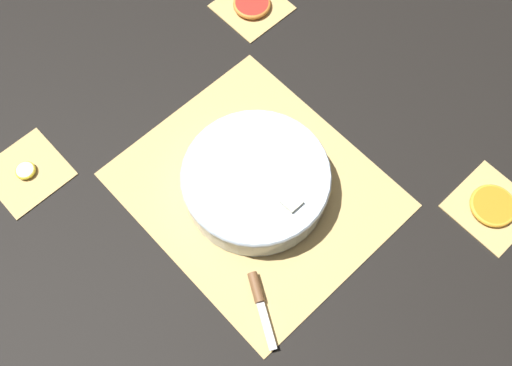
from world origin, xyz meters
The scene contains 10 objects.
ground_plane centered at (0.00, 0.00, 0.00)m, with size 6.00×6.00×0.00m, color black.
bamboo_mat_center centered at (0.00, 0.00, 0.00)m, with size 0.49×0.42×0.01m.
coaster_mat_near_left centered at (-0.34, -0.30, 0.00)m, with size 0.14×0.14×0.01m.
coaster_mat_far_left centered at (-0.34, 0.30, 0.00)m, with size 0.14×0.14×0.01m.
coaster_mat_far_right centered at (0.34, 0.30, 0.00)m, with size 0.14×0.14×0.01m.
fruit_salad_bowl centered at (0.00, 0.00, 0.04)m, with size 0.28×0.28×0.08m.
paring_knife centered at (0.15, -0.14, 0.01)m, with size 0.13×0.08×0.02m.
orange_slice_whole centered at (0.34, 0.30, 0.01)m, with size 0.09×0.09×0.01m.
banana_coin_single centered at (-0.34, -0.30, 0.01)m, with size 0.04×0.04×0.01m.
grapefruit_slice centered at (-0.34, 0.30, 0.01)m, with size 0.09×0.09×0.01m.
Camera 1 is at (0.35, -0.33, 1.06)m, focal length 42.00 mm.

